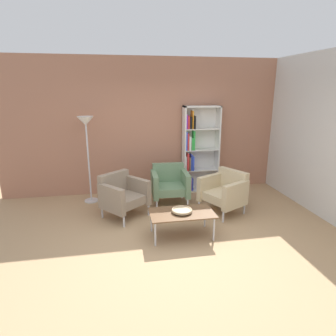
{
  "coord_description": "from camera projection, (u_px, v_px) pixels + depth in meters",
  "views": [
    {
      "loc": [
        -0.76,
        -3.77,
        2.25
      ],
      "look_at": [
        0.07,
        0.84,
        0.95
      ],
      "focal_mm": 30.61,
      "sensor_mm": 36.0,
      "label": 1
    }
  ],
  "objects": [
    {
      "name": "ground_plane",
      "position": [
        173.0,
        244.0,
        4.3
      ],
      "size": [
        8.32,
        8.32,
        0.0
      ],
      "primitive_type": "plane",
      "color": "tan"
    },
    {
      "name": "brick_back_panel",
      "position": [
        152.0,
        127.0,
        6.25
      ],
      "size": [
        6.4,
        0.12,
        2.9
      ],
      "primitive_type": "cube",
      "color": "#A87056",
      "rests_on": "ground_plane"
    },
    {
      "name": "plaster_right_partition",
      "position": [
        328.0,
        136.0,
        4.97
      ],
      "size": [
        0.12,
        5.2,
        2.9
      ],
      "primitive_type": "cube",
      "color": "silver",
      "rests_on": "ground_plane"
    },
    {
      "name": "bookshelf_tall",
      "position": [
        197.0,
        150.0,
        6.35
      ],
      "size": [
        0.8,
        0.3,
        1.9
      ],
      "color": "silver",
      "rests_on": "ground_plane"
    },
    {
      "name": "coffee_table_low",
      "position": [
        182.0,
        214.0,
        4.44
      ],
      "size": [
        1.0,
        0.56,
        0.4
      ],
      "color": "brown",
      "rests_on": "ground_plane"
    },
    {
      "name": "decorative_bowl",
      "position": [
        182.0,
        210.0,
        4.42
      ],
      "size": [
        0.32,
        0.32,
        0.05
      ],
      "color": "tan",
      "rests_on": "coffee_table_low"
    },
    {
      "name": "armchair_corner_red",
      "position": [
        122.0,
        194.0,
        5.15
      ],
      "size": [
        0.95,
        0.94,
        0.78
      ],
      "rotation": [
        0.0,
        0.0,
        0.7
      ],
      "color": "gray",
      "rests_on": "ground_plane"
    },
    {
      "name": "armchair_near_window",
      "position": [
        225.0,
        191.0,
        5.32
      ],
      "size": [
        0.9,
        0.93,
        0.78
      ],
      "rotation": [
        0.0,
        0.0,
        -1.09
      ],
      "color": "#C6B289",
      "rests_on": "ground_plane"
    },
    {
      "name": "armchair_by_bookshelf",
      "position": [
        170.0,
        184.0,
        5.73
      ],
      "size": [
        0.74,
        0.69,
        0.78
      ],
      "rotation": [
        0.0,
        0.0,
        -0.04
      ],
      "color": "slate",
      "rests_on": "ground_plane"
    },
    {
      "name": "floor_lamp_torchiere",
      "position": [
        86.0,
        131.0,
        5.55
      ],
      "size": [
        0.32,
        0.32,
        1.74
      ],
      "color": "silver",
      "rests_on": "ground_plane"
    }
  ]
}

